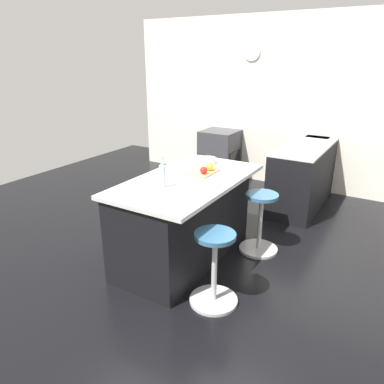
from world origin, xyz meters
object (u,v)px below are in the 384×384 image
(apple_red, at_px, (204,170))
(fruit_bowl, at_px, (207,160))
(cutting_board, at_px, (203,172))
(oven_range, at_px, (220,155))
(apple_yellow, at_px, (210,166))
(kitchen_island, at_px, (184,218))
(stool_middle, at_px, (214,271))
(water_bottle, at_px, (163,175))
(stool_by_window, at_px, (260,224))

(apple_red, relative_size, fruit_bowl, 0.39)
(cutting_board, xyz_separation_m, fruit_bowl, (-0.35, -0.14, 0.03))
(oven_range, xyz_separation_m, apple_yellow, (2.33, 1.06, 0.55))
(kitchen_island, bearing_deg, stool_middle, 50.24)
(cutting_board, xyz_separation_m, water_bottle, (0.60, -0.10, 0.11))
(apple_red, bearing_deg, cutting_board, -145.78)
(kitchen_island, height_order, cutting_board, cutting_board)
(oven_range, bearing_deg, cutting_board, 22.85)
(stool_middle, relative_size, apple_yellow, 7.72)
(cutting_board, bearing_deg, oven_range, -157.15)
(oven_range, distance_m, water_bottle, 3.18)
(stool_middle, bearing_deg, cutting_board, -144.12)
(stool_middle, bearing_deg, fruit_bowl, -148.02)
(stool_middle, xyz_separation_m, cutting_board, (-0.79, -0.57, 0.60))
(oven_range, xyz_separation_m, stool_middle, (3.19, 1.58, -0.11))
(cutting_board, height_order, apple_yellow, apple_yellow)
(oven_range, xyz_separation_m, fruit_bowl, (2.05, 0.87, 0.52))
(kitchen_island, bearing_deg, cutting_board, 160.29)
(water_bottle, bearing_deg, apple_red, 163.55)
(water_bottle, bearing_deg, stool_middle, 73.76)
(oven_range, bearing_deg, kitchen_island, 19.27)
(kitchen_island, distance_m, apple_red, 0.56)
(stool_by_window, xyz_separation_m, apple_red, (0.38, -0.52, 0.66))
(stool_middle, relative_size, water_bottle, 2.22)
(apple_yellow, bearing_deg, water_bottle, -12.70)
(cutting_board, relative_size, apple_yellow, 4.00)
(stool_by_window, bearing_deg, water_bottle, -36.85)
(cutting_board, relative_size, water_bottle, 1.15)
(stool_middle, height_order, fruit_bowl, fruit_bowl)
(stool_middle, distance_m, apple_red, 1.10)
(apple_red, distance_m, water_bottle, 0.55)
(apple_yellow, bearing_deg, fruit_bowl, -146.98)
(oven_range, height_order, water_bottle, water_bottle)
(stool_by_window, relative_size, stool_middle, 1.00)
(fruit_bowl, bearing_deg, stool_by_window, 86.43)
(stool_middle, xyz_separation_m, apple_red, (-0.72, -0.52, 0.66))
(water_bottle, bearing_deg, kitchen_island, 177.47)
(oven_range, height_order, kitchen_island, kitchen_island)
(stool_by_window, distance_m, stool_middle, 1.10)
(stool_middle, bearing_deg, oven_range, -153.60)
(cutting_board, distance_m, apple_yellow, 0.10)
(kitchen_island, distance_m, apple_yellow, 0.62)
(water_bottle, bearing_deg, fruit_bowl, -177.70)
(kitchen_island, xyz_separation_m, water_bottle, (0.35, -0.02, 0.58))
(water_bottle, distance_m, fruit_bowl, 0.95)
(fruit_bowl, bearing_deg, kitchen_island, 5.15)
(stool_by_window, xyz_separation_m, fruit_bowl, (-0.04, -0.71, 0.63))
(stool_by_window, xyz_separation_m, water_bottle, (0.90, -0.68, 0.72))
(stool_middle, distance_m, fruit_bowl, 1.49)
(stool_by_window, height_order, water_bottle, water_bottle)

